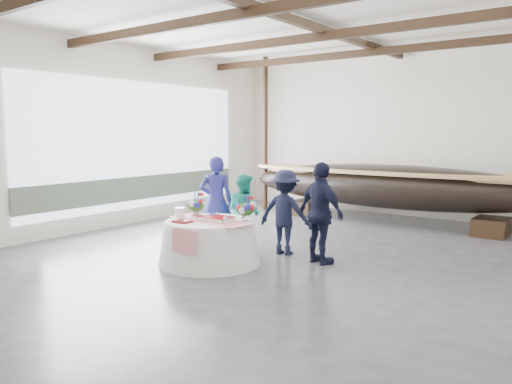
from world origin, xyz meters
The scene contains 13 objects.
floor centered at (0.00, 0.00, 0.00)m, with size 10.00×12.00×0.01m, color #3D3D42.
wall_back centered at (0.00, 6.00, 2.25)m, with size 10.00×0.02×4.50m, color silver.
wall_left centered at (-5.00, 0.00, 2.25)m, with size 0.02×12.00×4.50m, color silver.
ceiling centered at (0.00, 0.00, 4.50)m, with size 10.00×12.00×0.01m, color white.
pavilion_structure centered at (0.00, 0.78, 4.00)m, with size 9.80×11.76×4.50m.
open_bay centered at (-4.95, 1.00, 1.83)m, with size 0.03×7.00×3.20m.
longboat_display centered at (0.34, 4.47, 0.97)m, with size 8.11×1.62×1.52m.
banquet_table centered at (-0.77, -1.11, 0.39)m, with size 1.82×1.82×0.78m.
tabletop_items centered at (-0.81, -0.93, 0.93)m, with size 1.73×1.05×0.40m.
guest_woman_blue centered at (-1.62, 0.06, 0.92)m, with size 0.67×0.44×1.85m, color navy.
guest_woman_teal centered at (-1.02, 0.22, 0.75)m, with size 0.73×0.57×1.51m, color teal.
guest_man_left centered at (-0.07, 0.28, 0.81)m, with size 1.05×0.60×1.62m, color black.
guest_man_right centered at (0.83, 0.06, 0.91)m, with size 1.06×0.44×1.81m, color black.
Camera 1 is at (5.05, -7.63, 2.34)m, focal length 35.00 mm.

